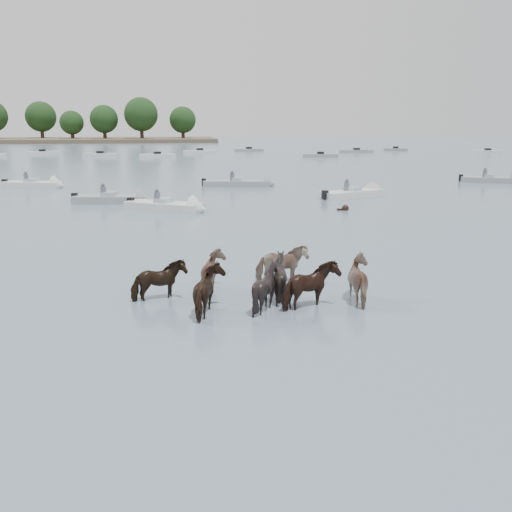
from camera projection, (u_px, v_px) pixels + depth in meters
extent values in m
plane|color=slate|center=(265.00, 317.00, 15.08)|extent=(400.00, 400.00, 0.00)
imported|color=black|center=(159.00, 283.00, 16.47)|extent=(1.78, 1.25, 1.37)
imported|color=gray|center=(216.00, 274.00, 17.35)|extent=(1.54, 1.68, 1.41)
imported|color=black|center=(280.00, 279.00, 16.60)|extent=(1.80, 1.77, 1.49)
imported|color=gray|center=(282.00, 266.00, 18.34)|extent=(1.71, 0.79, 1.44)
imported|color=black|center=(211.00, 293.00, 15.28)|extent=(1.54, 1.70, 1.48)
imported|color=black|center=(266.00, 289.00, 15.64)|extent=(1.65, 1.55, 1.49)
imported|color=black|center=(310.00, 288.00, 15.74)|extent=(1.93, 1.56, 1.49)
imported|color=gray|center=(364.00, 282.00, 16.39)|extent=(1.70, 1.82, 1.48)
sphere|color=black|center=(345.00, 208.00, 33.56)|extent=(0.44, 0.44, 0.44)
cube|color=black|center=(341.00, 210.00, 33.54)|extent=(0.50, 0.22, 0.18)
cube|color=gray|center=(110.00, 200.00, 36.66)|extent=(4.89, 2.37, 0.55)
cone|color=gray|center=(145.00, 200.00, 36.61)|extent=(1.16, 1.73, 1.60)
cube|color=#99ADB7|center=(110.00, 194.00, 36.58)|extent=(0.98, 1.24, 0.35)
cube|color=black|center=(75.00, 197.00, 36.67)|extent=(0.40, 0.40, 0.60)
cylinder|color=#595966|center=(103.00, 192.00, 36.47)|extent=(0.36, 0.36, 0.70)
sphere|color=#595966|center=(103.00, 185.00, 36.37)|extent=(0.24, 0.24, 0.24)
cube|color=silver|center=(164.00, 207.00, 33.60)|extent=(4.94, 3.86, 0.55)
cone|color=silver|center=(199.00, 209.00, 32.70)|extent=(1.60, 1.83, 1.60)
cube|color=#99ADB7|center=(164.00, 201.00, 33.52)|extent=(1.26, 1.37, 0.35)
cube|color=black|center=(131.00, 202.00, 34.46)|extent=(0.48, 0.48, 0.60)
cylinder|color=#595966|center=(157.00, 198.00, 33.41)|extent=(0.36, 0.36, 0.70)
sphere|color=#595966|center=(157.00, 190.00, 33.31)|extent=(0.24, 0.24, 0.24)
cube|color=gray|center=(237.00, 184.00, 46.24)|extent=(5.72, 2.47, 0.55)
cone|color=gray|center=(270.00, 184.00, 46.21)|extent=(1.15, 1.72, 1.60)
cube|color=#99ADB7|center=(237.00, 180.00, 46.16)|extent=(0.97, 1.23, 0.35)
cube|color=black|center=(204.00, 182.00, 46.24)|extent=(0.40, 0.40, 0.60)
cylinder|color=#595966|center=(232.00, 177.00, 46.06)|extent=(0.36, 0.36, 0.70)
sphere|color=#595966|center=(232.00, 172.00, 45.95)|extent=(0.24, 0.24, 0.24)
cube|color=silver|center=(352.00, 194.00, 39.45)|extent=(5.24, 3.62, 0.55)
cone|color=silver|center=(377.00, 192.00, 40.83)|extent=(1.50, 1.83, 1.60)
cube|color=#99ADB7|center=(352.00, 189.00, 39.37)|extent=(1.21, 1.36, 0.35)
cube|color=black|center=(325.00, 195.00, 38.04)|extent=(0.47, 0.47, 0.60)
cylinder|color=#595966|center=(347.00, 187.00, 39.26)|extent=(0.36, 0.36, 0.70)
sphere|color=#595966|center=(347.00, 180.00, 39.16)|extent=(0.24, 0.24, 0.24)
cube|color=gray|center=(488.00, 180.00, 49.29)|extent=(4.90, 3.39, 0.55)
cube|color=#99ADB7|center=(489.00, 176.00, 49.20)|extent=(1.19, 1.35, 0.35)
cube|color=black|center=(461.00, 178.00, 49.87)|extent=(0.46, 0.46, 0.60)
cylinder|color=#595966|center=(485.00, 174.00, 49.10)|extent=(0.36, 0.36, 0.70)
sphere|color=#595966|center=(485.00, 169.00, 48.99)|extent=(0.24, 0.24, 0.24)
cube|color=silver|center=(32.00, 185.00, 45.44)|extent=(4.94, 2.77, 0.55)
cone|color=silver|center=(59.00, 185.00, 45.17)|extent=(1.29, 1.78, 1.60)
cube|color=#99ADB7|center=(31.00, 181.00, 45.36)|extent=(1.07, 1.29, 0.35)
cube|color=black|center=(5.00, 183.00, 45.66)|extent=(0.43, 0.43, 0.60)
cylinder|color=#595966|center=(26.00, 178.00, 45.25)|extent=(0.36, 0.36, 0.70)
sphere|color=#595966|center=(26.00, 173.00, 45.14)|extent=(0.24, 0.24, 0.24)
cube|color=silver|center=(42.00, 153.00, 93.18)|extent=(5.34, 2.88, 0.60)
cube|color=black|center=(42.00, 151.00, 93.09)|extent=(1.24, 1.24, 0.50)
cube|color=silver|center=(100.00, 155.00, 87.29)|extent=(5.44, 2.42, 0.60)
cube|color=black|center=(100.00, 153.00, 87.21)|extent=(1.16, 1.16, 0.50)
cube|color=silver|center=(157.00, 156.00, 85.60)|extent=(5.64, 2.79, 0.60)
cube|color=black|center=(157.00, 153.00, 85.51)|extent=(1.22, 1.22, 0.50)
cube|color=silver|center=(200.00, 152.00, 97.15)|extent=(5.87, 2.97, 0.60)
cube|color=black|center=(200.00, 150.00, 97.06)|extent=(1.23, 1.23, 0.50)
cube|color=gray|center=(249.00, 150.00, 102.53)|extent=(5.34, 1.86, 0.60)
cube|color=black|center=(249.00, 148.00, 102.44)|extent=(1.07, 1.07, 0.50)
cube|color=gray|center=(320.00, 156.00, 85.35)|extent=(5.58, 2.35, 0.60)
cube|color=black|center=(320.00, 153.00, 85.26)|extent=(1.15, 1.15, 0.50)
cube|color=gray|center=(356.00, 151.00, 98.40)|extent=(5.94, 1.74, 0.60)
cube|color=black|center=(356.00, 149.00, 98.31)|extent=(1.04, 1.04, 0.50)
cube|color=gray|center=(396.00, 150.00, 104.66)|extent=(4.64, 2.97, 0.60)
cube|color=black|center=(396.00, 148.00, 104.57)|extent=(1.29, 1.29, 0.50)
cube|color=silver|center=(487.00, 152.00, 96.92)|extent=(4.60, 2.90, 0.60)
cube|color=black|center=(488.00, 150.00, 96.83)|extent=(1.28, 1.28, 0.50)
cylinder|color=#382619|center=(42.00, 135.00, 158.77)|extent=(1.00, 1.00, 3.83)
sphere|color=black|center=(41.00, 117.00, 157.61)|extent=(8.51, 8.51, 8.51)
cylinder|color=#382619|center=(73.00, 137.00, 153.08)|extent=(1.00, 1.00, 2.92)
sphere|color=black|center=(72.00, 123.00, 152.19)|extent=(6.48, 6.48, 6.48)
cylinder|color=#382619|center=(105.00, 136.00, 153.35)|extent=(1.00, 1.00, 3.44)
sphere|color=black|center=(104.00, 119.00, 152.30)|extent=(7.64, 7.64, 7.64)
cylinder|color=#382619|center=(142.00, 134.00, 154.23)|extent=(1.00, 1.00, 4.15)
sphere|color=black|center=(141.00, 114.00, 152.96)|extent=(9.22, 9.22, 9.22)
cylinder|color=#382619|center=(183.00, 136.00, 157.84)|extent=(1.00, 1.00, 3.34)
sphere|color=black|center=(183.00, 120.00, 156.82)|extent=(7.42, 7.42, 7.42)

